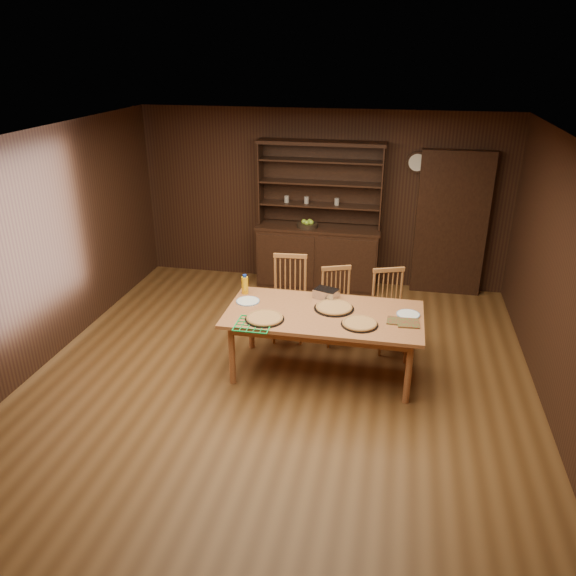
% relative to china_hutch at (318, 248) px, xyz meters
% --- Properties ---
extents(floor, '(6.00, 6.00, 0.00)m').
position_rel_china_hutch_xyz_m(floor, '(0.00, -2.75, -0.60)').
color(floor, brown).
rests_on(floor, ground).
extents(room_shell, '(6.00, 6.00, 6.00)m').
position_rel_china_hutch_xyz_m(room_shell, '(0.00, -2.75, 0.98)').
color(room_shell, silver).
rests_on(room_shell, floor).
extents(china_hutch, '(1.84, 0.52, 2.17)m').
position_rel_china_hutch_xyz_m(china_hutch, '(0.00, 0.00, 0.00)').
color(china_hutch, black).
rests_on(china_hutch, floor).
extents(doorway, '(1.00, 0.18, 2.10)m').
position_rel_china_hutch_xyz_m(doorway, '(1.90, 0.15, 0.45)').
color(doorway, black).
rests_on(doorway, floor).
extents(wall_clock, '(0.30, 0.05, 0.30)m').
position_rel_china_hutch_xyz_m(wall_clock, '(1.35, 0.20, 1.30)').
color(wall_clock, black).
rests_on(wall_clock, room_shell).
extents(dining_table, '(2.12, 1.06, 0.75)m').
position_rel_china_hutch_xyz_m(dining_table, '(0.44, -2.51, 0.08)').
color(dining_table, '#B87140').
rests_on(dining_table, floor).
extents(chair_left, '(0.47, 0.45, 1.07)m').
position_rel_china_hutch_xyz_m(chair_left, '(-0.10, -1.70, -0.03)').
color(chair_left, '#C47B43').
rests_on(chair_left, floor).
extents(chair_center, '(0.50, 0.48, 0.95)m').
position_rel_china_hutch_xyz_m(chair_center, '(0.49, -1.68, -0.10)').
color(chair_center, '#C47B43').
rests_on(chair_center, floor).
extents(chair_right, '(0.52, 0.51, 0.99)m').
position_rel_china_hutch_xyz_m(chair_right, '(1.12, -1.74, -0.07)').
color(chair_right, '#C47B43').
rests_on(chair_right, floor).
extents(pizza_left, '(0.42, 0.42, 0.04)m').
position_rel_china_hutch_xyz_m(pizza_left, '(-0.15, -2.80, 0.17)').
color(pizza_left, black).
rests_on(pizza_left, dining_table).
extents(pizza_right, '(0.39, 0.39, 0.04)m').
position_rel_china_hutch_xyz_m(pizza_right, '(0.84, -2.72, 0.17)').
color(pizza_right, black).
rests_on(pizza_right, dining_table).
extents(pizza_center, '(0.44, 0.44, 0.04)m').
position_rel_china_hutch_xyz_m(pizza_center, '(0.53, -2.39, 0.17)').
color(pizza_center, black).
rests_on(pizza_center, dining_table).
extents(cooling_rack, '(0.39, 0.39, 0.02)m').
position_rel_china_hutch_xyz_m(cooling_rack, '(-0.23, -2.94, 0.16)').
color(cooling_rack, green).
rests_on(cooling_rack, dining_table).
extents(plate_left, '(0.27, 0.27, 0.02)m').
position_rel_china_hutch_xyz_m(plate_left, '(-0.44, -2.40, 0.16)').
color(plate_left, white).
rests_on(plate_left, dining_table).
extents(plate_right, '(0.25, 0.25, 0.02)m').
position_rel_china_hutch_xyz_m(plate_right, '(1.33, -2.39, 0.16)').
color(plate_right, white).
rests_on(plate_right, dining_table).
extents(foil_dish, '(0.31, 0.26, 0.10)m').
position_rel_china_hutch_xyz_m(foil_dish, '(0.41, -2.11, 0.21)').
color(foil_dish, silver).
rests_on(foil_dish, dining_table).
extents(juice_bottle, '(0.08, 0.08, 0.23)m').
position_rel_china_hutch_xyz_m(juice_bottle, '(-0.53, -2.18, 0.26)').
color(juice_bottle, '#FFAD0D').
rests_on(juice_bottle, dining_table).
extents(pot_holder_a, '(0.23, 0.23, 0.02)m').
position_rel_china_hutch_xyz_m(pot_holder_a, '(1.34, -2.60, 0.16)').
color(pot_holder_a, maroon).
rests_on(pot_holder_a, dining_table).
extents(pot_holder_b, '(0.19, 0.19, 0.01)m').
position_rel_china_hutch_xyz_m(pot_holder_b, '(1.21, -2.57, 0.16)').
color(pot_holder_b, maroon).
rests_on(pot_holder_b, dining_table).
extents(fruit_bowl, '(0.31, 0.31, 0.12)m').
position_rel_china_hutch_xyz_m(fruit_bowl, '(-0.16, -0.07, 0.39)').
color(fruit_bowl, black).
rests_on(fruit_bowl, china_hutch).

